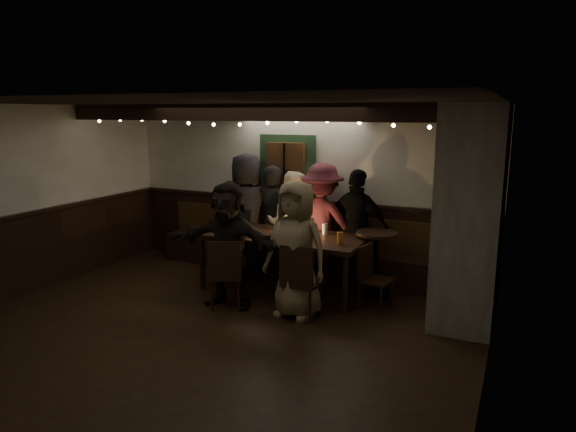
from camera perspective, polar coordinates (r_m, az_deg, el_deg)
The scene contains 13 objects.
room at distance 6.77m, azimuth 6.04°, elevation -0.69°, with size 6.02×5.01×2.62m.
dining_table at distance 7.14m, azimuth -0.70°, elevation -2.62°, with size 2.31×0.99×1.00m.
chair_near_left at distance 6.60m, azimuth -6.93°, elevation -6.01°, with size 0.55×0.55×0.92m.
chair_near_right at distance 6.24m, azimuth 1.30°, elevation -6.84°, with size 0.43×0.43×0.95m.
chair_end at distance 6.71m, azimuth 9.18°, elevation -6.27°, with size 0.44×0.44×0.83m.
high_top at distance 7.12m, azimuth 9.76°, elevation -4.36°, with size 0.57×0.57×0.90m.
person_a at distance 8.09m, azimuth -4.57°, elevation 0.36°, with size 0.92×0.60×1.88m, color black.
person_b at distance 7.97m, azimuth -1.67°, elevation -0.42°, with size 0.62×0.41×1.70m, color black.
person_c at distance 7.80m, azimuth 0.40°, elevation -0.96°, with size 0.79×0.62×1.63m, color beige.
person_d at distance 7.63m, azimuth 3.80°, elevation -0.75°, with size 1.14×0.65×1.76m, color #4D1C28.
person_e at distance 7.49m, azimuth 7.70°, elevation -1.30°, with size 1.00×0.42×1.70m, color black.
person_f at distance 6.65m, azimuth -6.63°, elevation -3.15°, with size 1.53×0.49×1.65m, color black.
person_g at distance 6.26m, azimuth 0.90°, elevation -3.76°, with size 0.83×0.54×1.70m, color #8B795A.
Camera 1 is at (3.19, -4.85, 2.50)m, focal length 32.00 mm.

